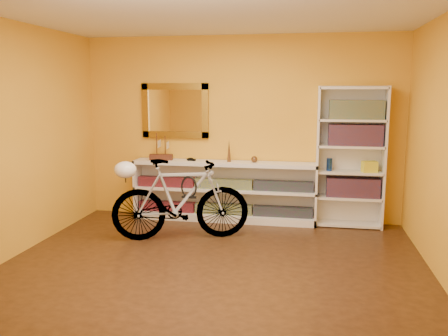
% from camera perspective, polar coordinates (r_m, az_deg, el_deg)
% --- Properties ---
extents(floor, '(4.50, 4.00, 0.01)m').
position_cam_1_polar(floor, '(4.97, -1.49, -12.26)').
color(floor, black).
rests_on(floor, ground).
extents(ceiling, '(4.50, 4.00, 0.01)m').
position_cam_1_polar(ceiling, '(4.68, -1.63, 18.92)').
color(ceiling, silver).
rests_on(ceiling, ground).
extents(back_wall, '(4.50, 0.01, 2.60)m').
position_cam_1_polar(back_wall, '(6.61, 2.04, 4.84)').
color(back_wall, gold).
rests_on(back_wall, ground).
extents(left_wall, '(0.01, 4.00, 2.60)m').
position_cam_1_polar(left_wall, '(5.57, -24.94, 3.07)').
color(left_wall, gold).
rests_on(left_wall, ground).
extents(gilt_mirror, '(0.98, 0.06, 0.78)m').
position_cam_1_polar(gilt_mirror, '(6.76, -6.04, 7.02)').
color(gilt_mirror, brown).
rests_on(gilt_mirror, back_wall).
extents(wall_socket, '(0.09, 0.02, 0.09)m').
position_cam_1_polar(wall_socket, '(6.69, 9.63, -4.34)').
color(wall_socket, silver).
rests_on(wall_socket, back_wall).
extents(console_unit, '(2.60, 0.35, 0.85)m').
position_cam_1_polar(console_unit, '(6.59, -0.01, -2.86)').
color(console_unit, silver).
rests_on(console_unit, floor).
extents(cd_row_lower, '(2.50, 0.13, 0.14)m').
position_cam_1_polar(cd_row_lower, '(6.63, -0.04, -5.05)').
color(cd_row_lower, black).
rests_on(cd_row_lower, console_unit).
extents(cd_row_upper, '(2.50, 0.13, 0.14)m').
position_cam_1_polar(cd_row_upper, '(6.55, -0.04, -1.96)').
color(cd_row_upper, navy).
rests_on(cd_row_upper, console_unit).
extents(model_ship, '(0.34, 0.16, 0.39)m').
position_cam_1_polar(model_ship, '(6.71, -7.77, 2.64)').
color(model_ship, '#3B1B10').
rests_on(model_ship, console_unit).
extents(toy_car, '(0.00, 0.00, 0.00)m').
position_cam_1_polar(toy_car, '(6.61, -4.03, 0.91)').
color(toy_car, black).
rests_on(toy_car, console_unit).
extents(bronze_ornament, '(0.05, 0.05, 0.32)m').
position_cam_1_polar(bronze_ornament, '(6.48, 0.63, 2.15)').
color(bronze_ornament, brown).
rests_on(bronze_ornament, console_unit).
extents(decorative_orb, '(0.09, 0.09, 0.09)m').
position_cam_1_polar(decorative_orb, '(6.44, 3.75, 1.08)').
color(decorative_orb, brown).
rests_on(decorative_orb, console_unit).
extents(bookcase, '(0.90, 0.30, 1.90)m').
position_cam_1_polar(bookcase, '(6.44, 15.27, 1.25)').
color(bookcase, silver).
rests_on(bookcase, floor).
extents(book_row_a, '(0.70, 0.22, 0.26)m').
position_cam_1_polar(book_row_a, '(6.52, 15.55, -2.29)').
color(book_row_a, maroon).
rests_on(book_row_a, bookcase).
extents(book_row_b, '(0.70, 0.22, 0.28)m').
position_cam_1_polar(book_row_b, '(6.41, 15.84, 3.94)').
color(book_row_b, maroon).
rests_on(book_row_b, bookcase).
extents(book_row_c, '(0.70, 0.22, 0.25)m').
position_cam_1_polar(book_row_c, '(6.39, 15.97, 6.92)').
color(book_row_c, '#1B5461').
rests_on(book_row_c, bookcase).
extents(travel_mug, '(0.08, 0.08, 0.17)m').
position_cam_1_polar(travel_mug, '(6.42, 12.83, 0.43)').
color(travel_mug, navy).
rests_on(travel_mug, bookcase).
extents(red_tin, '(0.16, 0.16, 0.17)m').
position_cam_1_polar(red_tin, '(6.40, 13.69, 6.65)').
color(red_tin, maroon).
rests_on(red_tin, bookcase).
extents(yellow_bag, '(0.21, 0.17, 0.15)m').
position_cam_1_polar(yellow_bag, '(6.45, 17.47, 0.15)').
color(yellow_bag, yellow).
rests_on(yellow_bag, bookcase).
extents(bicycle, '(0.95, 1.79, 1.02)m').
position_cam_1_polar(bicycle, '(5.76, -5.33, -3.86)').
color(bicycle, silver).
rests_on(bicycle, floor).
extents(helmet, '(0.27, 0.26, 0.20)m').
position_cam_1_polar(helmet, '(5.70, -12.05, -0.21)').
color(helmet, white).
rests_on(helmet, bicycle).
extents(u_lock, '(0.20, 0.02, 0.20)m').
position_cam_1_polar(u_lock, '(5.73, -4.34, -2.36)').
color(u_lock, black).
rests_on(u_lock, bicycle).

